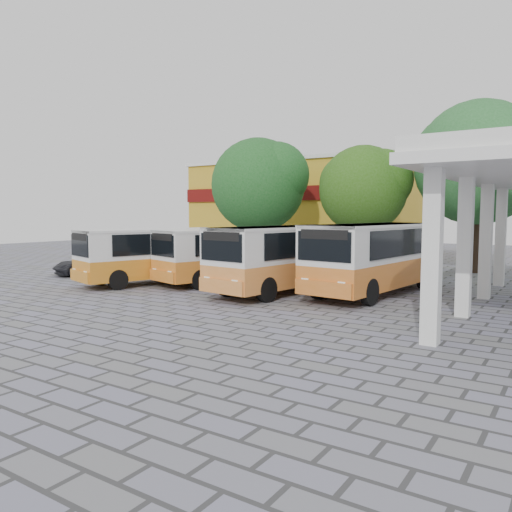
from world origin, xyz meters
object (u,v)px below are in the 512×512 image
Objects in this scene: bus_centre_left at (228,252)px; bus_far_right at (375,254)px; bus_centre_right at (285,254)px; parked_car at (91,264)px; bus_far_left at (155,252)px.

bus_centre_left is 7.46m from bus_far_right.
bus_centre_left is 0.92× the size of bus_far_right.
bus_centre_right reaches higher than parked_car.
bus_centre_left reaches higher than parked_car.
parked_car is at bearing -152.78° from bus_centre_left.
bus_centre_left is at bearing -168.84° from bus_far_right.
bus_far_left is 10.85m from bus_far_right.
bus_centre_left is at bearing 31.19° from parked_car.
bus_far_right is (3.55, 1.63, 0.07)m from bus_centre_right.
bus_far_right is at bearing 32.13° from bus_far_left.
bus_far_right is at bearing 32.33° from bus_centre_right.
bus_centre_right is 2.00× the size of parked_car.
bus_far_left is 5.68m from parked_car.
parked_car is (-8.62, -1.58, -0.99)m from bus_centre_left.
bus_far_left is at bearing -162.90° from bus_centre_right.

